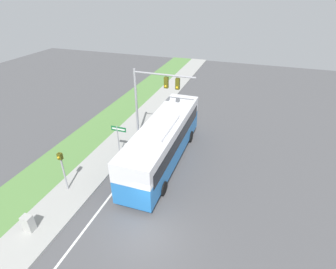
# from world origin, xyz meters

# --- Properties ---
(ground_plane) EXTENTS (80.00, 80.00, 0.00)m
(ground_plane) POSITION_xyz_m (0.00, 0.00, 0.00)
(ground_plane) COLOR #4C4C4F
(sidewalk) EXTENTS (2.80, 80.00, 0.12)m
(sidewalk) POSITION_xyz_m (-6.20, 0.00, 0.06)
(sidewalk) COLOR #9E9E99
(sidewalk) RESTS_ON ground_plane
(grass_verge) EXTENTS (3.60, 80.00, 0.10)m
(grass_verge) POSITION_xyz_m (-9.40, 0.00, 0.05)
(grass_verge) COLOR #568442
(grass_verge) RESTS_ON ground_plane
(lane_divider_near) EXTENTS (0.14, 30.00, 0.01)m
(lane_divider_near) POSITION_xyz_m (-3.60, 0.00, 0.00)
(lane_divider_near) COLOR silver
(lane_divider_near) RESTS_ON ground_plane
(bus) EXTENTS (2.74, 11.72, 3.70)m
(bus) POSITION_xyz_m (-1.54, 6.83, 2.05)
(bus) COLOR #236BB7
(bus) RESTS_ON ground_plane
(signal_gantry) EXTENTS (5.26, 0.41, 6.41)m
(signal_gantry) POSITION_xyz_m (-3.51, 9.68, 4.52)
(signal_gantry) COLOR #939399
(signal_gantry) RESTS_ON ground_plane
(pedestrian_signal) EXTENTS (0.28, 0.34, 3.03)m
(pedestrian_signal) POSITION_xyz_m (-6.63, 1.48, 2.07)
(pedestrian_signal) COLOR #939399
(pedestrian_signal) RESTS_ON ground_plane
(street_sign) EXTENTS (1.29, 0.08, 2.73)m
(street_sign) POSITION_xyz_m (-5.22, 6.46, 1.91)
(street_sign) COLOR #939399
(street_sign) RESTS_ON ground_plane
(utility_cabinet) EXTENTS (0.58, 0.44, 1.01)m
(utility_cabinet) POSITION_xyz_m (-6.47, -2.11, 0.63)
(utility_cabinet) COLOR #A8A8A3
(utility_cabinet) RESTS_ON sidewalk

